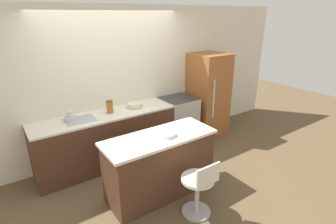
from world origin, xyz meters
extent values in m
plane|color=brown|center=(0.00, 0.00, 0.00)|extent=(14.00, 14.00, 0.00)
cube|color=silver|center=(0.00, 0.67, 1.30)|extent=(8.00, 0.06, 2.60)
cube|color=#4C2D1E|center=(-0.35, 0.33, 0.44)|extent=(2.34, 0.62, 0.87)
cube|color=silver|center=(-0.35, 0.33, 0.89)|extent=(2.34, 0.62, 0.03)
cube|color=#9EA3A8|center=(-0.76, 0.33, 0.91)|extent=(0.44, 0.34, 0.01)
cube|color=#4C2D1E|center=(-0.06, -0.85, 0.43)|extent=(1.50, 0.58, 0.86)
cube|color=silver|center=(-0.06, -0.85, 0.88)|extent=(1.56, 0.62, 0.04)
cube|color=#B7B2A8|center=(1.15, 0.33, 0.45)|extent=(0.63, 0.62, 0.90)
cube|color=black|center=(1.15, 0.01, 0.32)|extent=(0.44, 0.01, 0.32)
cube|color=#333338|center=(1.15, 0.33, 0.91)|extent=(0.60, 0.59, 0.01)
cube|color=#995628|center=(1.89, 0.29, 0.86)|extent=(0.68, 0.69, 1.71)
cube|color=silver|center=(1.70, -0.07, 0.90)|extent=(0.02, 0.02, 0.77)
cylinder|color=#B7B7BC|center=(0.10, -1.47, 0.01)|extent=(0.38, 0.38, 0.02)
cylinder|color=#B7B7BC|center=(0.10, -1.47, 0.25)|extent=(0.06, 0.06, 0.50)
cylinder|color=silver|center=(0.10, -1.47, 0.52)|extent=(0.42, 0.42, 0.04)
cube|color=silver|center=(0.10, -1.65, 0.67)|extent=(0.36, 0.02, 0.26)
cylinder|color=silver|center=(-0.90, 0.37, 0.97)|extent=(0.15, 0.15, 0.11)
sphere|color=silver|center=(-0.90, 0.37, 1.05)|extent=(0.09, 0.09, 0.09)
cylinder|color=beige|center=(0.22, 0.37, 0.95)|extent=(0.26, 0.26, 0.07)
cylinder|color=#9E6623|center=(-0.24, 0.37, 1.00)|extent=(0.11, 0.11, 0.18)
cylinder|color=brown|center=(-0.24, 0.37, 1.10)|extent=(0.12, 0.12, 0.02)
cylinder|color=white|center=(0.04, -0.90, 0.93)|extent=(0.23, 0.23, 0.05)
camera|label=1|loc=(-1.78, -3.53, 2.46)|focal=28.00mm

